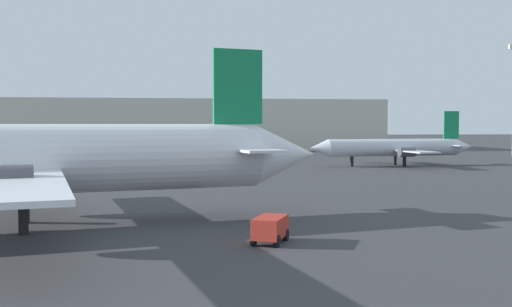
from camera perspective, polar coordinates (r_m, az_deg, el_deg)
airplane_far_left at (r=84.55m, az=13.31°, el=0.57°), size 24.66×17.25×7.69m
baggage_cart at (r=29.08m, az=1.38°, el=-7.21°), size 2.20×2.72×1.30m
terminal_building at (r=138.42m, az=-7.57°, el=2.76°), size 91.97×26.53×11.29m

